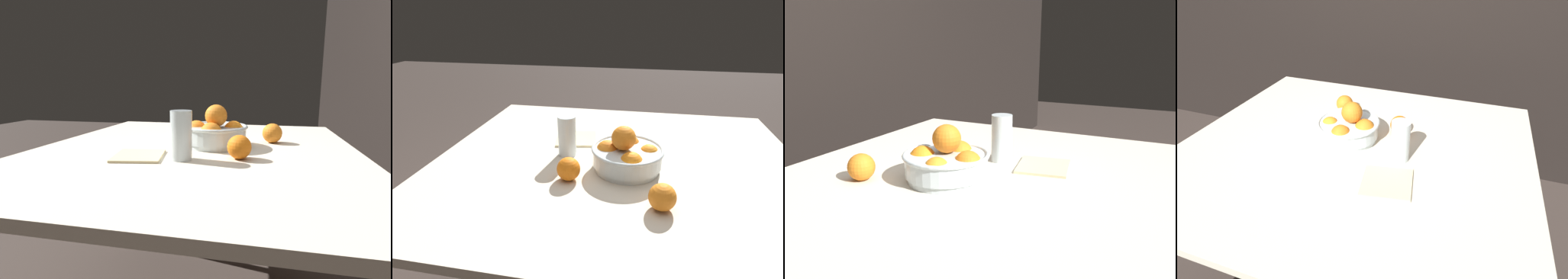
% 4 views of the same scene
% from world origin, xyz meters
% --- Properties ---
extents(dining_table, '(1.33, 1.15, 0.77)m').
position_xyz_m(dining_table, '(0.00, 0.00, 0.70)').
color(dining_table, beige).
rests_on(dining_table, ground_plane).
extents(fruit_bowl, '(0.25, 0.25, 0.16)m').
position_xyz_m(fruit_bowl, '(-0.04, 0.06, 0.83)').
color(fruit_bowl, silver).
rests_on(fruit_bowl, dining_table).
extents(juice_glass, '(0.07, 0.07, 0.15)m').
position_xyz_m(juice_glass, '(0.19, -0.01, 0.84)').
color(juice_glass, '#F4A314').
rests_on(juice_glass, dining_table).
extents(orange_loose_near_bowl, '(0.08, 0.08, 0.08)m').
position_xyz_m(orange_loose_near_bowl, '(-0.15, 0.28, 0.81)').
color(orange_loose_near_bowl, orange).
rests_on(orange_loose_near_bowl, dining_table).
extents(orange_loose_front, '(0.08, 0.08, 0.08)m').
position_xyz_m(orange_loose_front, '(0.14, 0.17, 0.81)').
color(orange_loose_front, orange).
rests_on(orange_loose_front, dining_table).
extents(napkin, '(0.19, 0.18, 0.01)m').
position_xyz_m(napkin, '(0.18, -0.15, 0.78)').
color(napkin, beige).
rests_on(napkin, dining_table).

